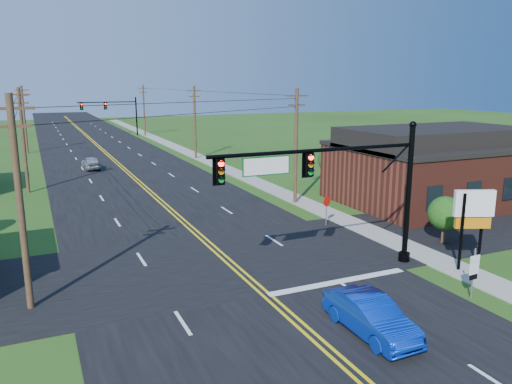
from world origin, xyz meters
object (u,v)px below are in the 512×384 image
signal_mast_far (111,110)px  signal_mast_main (336,181)px  blue_car (371,317)px  route_sign (474,270)px  stop_sign (327,204)px

signal_mast_far → signal_mast_main: bearing=-90.1°
signal_mast_far → blue_car: 77.88m
signal_mast_far → route_sign: bearing=-87.1°
signal_mast_main → route_sign: (4.03, -4.94, -3.39)m
signal_mast_far → stop_sign: 64.68m
blue_car → route_sign: size_ratio=1.91×
blue_car → stop_sign: size_ratio=2.16×
signal_mast_far → blue_car: (-2.18, -77.76, -3.81)m
signal_mast_far → stop_sign: size_ratio=5.33×
blue_car → stop_sign: (6.39, 13.29, 0.75)m
blue_car → signal_mast_far: bearing=87.9°
signal_mast_main → signal_mast_far: 72.00m
blue_car → stop_sign: 14.76m
signal_mast_far → route_sign: 77.11m
signal_mast_far → stop_sign: (4.20, -64.47, -3.06)m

